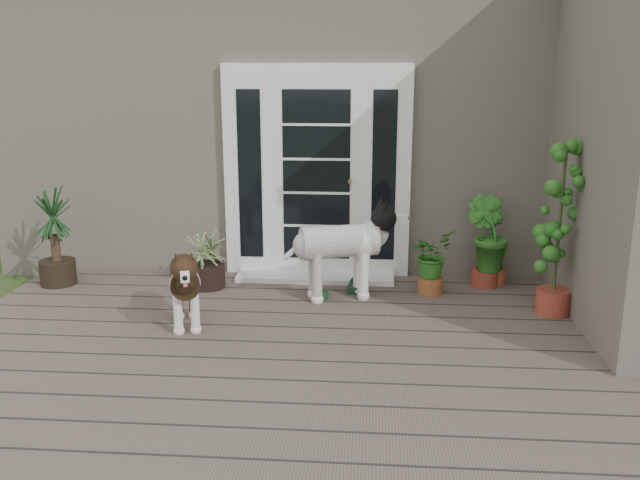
{
  "coord_description": "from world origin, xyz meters",
  "views": [
    {
      "loc": [
        0.37,
        -4.21,
        2.24
      ],
      "look_at": [
        -0.1,
        1.75,
        0.7
      ],
      "focal_mm": 38.03,
      "sensor_mm": 36.0,
      "label": 1
    }
  ],
  "objects": [
    {
      "name": "white_dog",
      "position": [
        0.07,
        1.82,
        0.52
      ],
      "size": [
        1.05,
        0.7,
        0.8
      ],
      "primitive_type": null,
      "rotation": [
        0.0,
        0.0,
        -1.25
      ],
      "color": "white",
      "rests_on": "deck"
    },
    {
      "name": "door_step",
      "position": [
        -0.2,
        2.4,
        0.14
      ],
      "size": [
        1.6,
        0.4,
        0.05
      ],
      "primitive_type": "cube",
      "color": "white",
      "rests_on": "deck"
    },
    {
      "name": "deck",
      "position": [
        0.0,
        0.4,
        0.06
      ],
      "size": [
        6.2,
        4.6,
        0.12
      ],
      "primitive_type": "cube",
      "color": "#6B5B4C",
      "rests_on": "ground"
    },
    {
      "name": "herb_a",
      "position": [
        0.94,
        2.05,
        0.38
      ],
      "size": [
        0.58,
        0.58,
        0.53
      ],
      "primitive_type": "imported",
      "rotation": [
        0.0,
        0.0,
        0.93
      ],
      "color": "#1D6523",
      "rests_on": "deck"
    },
    {
      "name": "yucca",
      "position": [
        -2.75,
        2.03,
        0.6
      ],
      "size": [
        0.73,
        0.73,
        0.97
      ],
      "primitive_type": null,
      "rotation": [
        0.0,
        0.0,
        -0.1
      ],
      "color": "black",
      "rests_on": "deck"
    },
    {
      "name": "door_unit",
      "position": [
        -0.2,
        2.6,
        1.19
      ],
      "size": [
        1.9,
        0.14,
        2.15
      ],
      "primitive_type": "cube",
      "color": "white",
      "rests_on": "deck"
    },
    {
      "name": "clog_left",
      "position": [
        -0.13,
        1.86,
        0.17
      ],
      "size": [
        0.28,
        0.35,
        0.1
      ],
      "primitive_type": null,
      "rotation": [
        0.0,
        0.0,
        0.45
      ],
      "color": "#16391A",
      "rests_on": "deck"
    },
    {
      "name": "sapling",
      "position": [
        1.97,
        1.56,
        0.91
      ],
      "size": [
        0.55,
        0.55,
        1.57
      ],
      "primitive_type": null,
      "rotation": [
        0.0,
        0.0,
        -0.22
      ],
      "color": "#154C1A",
      "rests_on": "deck"
    },
    {
      "name": "house_main",
      "position": [
        0.0,
        4.65,
        1.55
      ],
      "size": [
        7.4,
        4.0,
        3.1
      ],
      "primitive_type": "cube",
      "color": "#665E54",
      "rests_on": "ground"
    },
    {
      "name": "spider_plant",
      "position": [
        -1.24,
        2.05,
        0.43
      ],
      "size": [
        0.66,
        0.66,
        0.62
      ],
      "primitive_type": null,
      "rotation": [
        0.0,
        0.0,
        -0.14
      ],
      "color": "#93AB69",
      "rests_on": "deck"
    },
    {
      "name": "herb_c",
      "position": [
        1.57,
        2.4,
        0.39
      ],
      "size": [
        0.47,
        0.47,
        0.54
      ],
      "primitive_type": "imported",
      "rotation": [
        0.0,
        0.0,
        4.18
      ],
      "color": "#26641C",
      "rests_on": "deck"
    },
    {
      "name": "clog_right",
      "position": [
        0.21,
        2.05,
        0.17
      ],
      "size": [
        0.18,
        0.32,
        0.09
      ],
      "primitive_type": null,
      "rotation": [
        0.0,
        0.0,
        -0.12
      ],
      "color": "black",
      "rests_on": "deck"
    },
    {
      "name": "brindle_dog",
      "position": [
        -1.16,
        1.02,
        0.44
      ],
      "size": [
        0.53,
        0.82,
        0.63
      ],
      "primitive_type": null,
      "rotation": [
        0.0,
        0.0,
        3.43
      ],
      "color": "#332212",
      "rests_on": "deck"
    },
    {
      "name": "herb_b",
      "position": [
        1.5,
        2.31,
        0.46
      ],
      "size": [
        0.63,
        0.63,
        0.67
      ],
      "primitive_type": "imported",
      "rotation": [
        0.0,
        0.0,
        2.53
      ],
      "color": "#1C6322",
      "rests_on": "deck"
    }
  ]
}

